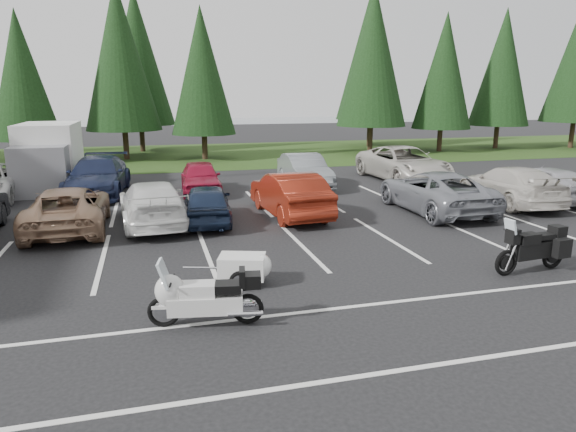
% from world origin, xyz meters
% --- Properties ---
extents(ground, '(120.00, 120.00, 0.00)m').
position_xyz_m(ground, '(0.00, 0.00, 0.00)').
color(ground, black).
rests_on(ground, ground).
extents(grass_strip, '(80.00, 16.00, 0.01)m').
position_xyz_m(grass_strip, '(0.00, 24.00, 0.01)').
color(grass_strip, '#203711').
rests_on(grass_strip, ground).
extents(lake_water, '(70.00, 50.00, 0.02)m').
position_xyz_m(lake_water, '(4.00, 55.00, 0.00)').
color(lake_water, slate).
rests_on(lake_water, ground).
extents(box_truck, '(2.40, 5.60, 2.90)m').
position_xyz_m(box_truck, '(-8.00, 12.50, 1.45)').
color(box_truck, silver).
rests_on(box_truck, ground).
extents(stall_markings, '(32.00, 16.00, 0.01)m').
position_xyz_m(stall_markings, '(0.00, 2.00, 0.00)').
color(stall_markings, silver).
rests_on(stall_markings, ground).
extents(conifer_3, '(3.87, 3.87, 9.02)m').
position_xyz_m(conifer_3, '(-10.50, 21.40, 5.27)').
color(conifer_3, '#332316').
rests_on(conifer_3, ground).
extents(conifer_4, '(4.80, 4.80, 11.17)m').
position_xyz_m(conifer_4, '(-5.00, 22.90, 6.53)').
color(conifer_4, '#332316').
rests_on(conifer_4, ground).
extents(conifer_5, '(4.14, 4.14, 9.63)m').
position_xyz_m(conifer_5, '(0.00, 21.60, 5.63)').
color(conifer_5, '#332316').
rests_on(conifer_5, ground).
extents(conifer_6, '(4.93, 4.93, 11.48)m').
position_xyz_m(conifer_6, '(12.00, 22.10, 6.71)').
color(conifer_6, '#332316').
rests_on(conifer_6, ground).
extents(conifer_7, '(4.27, 4.27, 9.94)m').
position_xyz_m(conifer_7, '(17.50, 21.80, 5.81)').
color(conifer_7, '#332316').
rests_on(conifer_7, ground).
extents(conifer_8, '(4.53, 4.53, 10.56)m').
position_xyz_m(conifer_8, '(23.00, 22.60, 6.17)').
color(conifer_8, '#332316').
rests_on(conifer_8, ground).
extents(conifer_back_b, '(4.97, 4.97, 11.58)m').
position_xyz_m(conifer_back_b, '(-4.00, 27.50, 6.77)').
color(conifer_back_b, '#332316').
rests_on(conifer_back_b, ground).
extents(conifer_back_c, '(5.50, 5.50, 12.81)m').
position_xyz_m(conifer_back_c, '(14.00, 26.80, 7.49)').
color(conifer_back_c, '#332316').
rests_on(conifer_back_c, ground).
extents(car_near_2, '(2.40, 5.05, 1.39)m').
position_xyz_m(car_near_2, '(-6.13, 4.48, 0.70)').
color(car_near_2, '#8D6B52').
rests_on(car_near_2, ground).
extents(car_near_3, '(2.36, 5.09, 1.44)m').
position_xyz_m(car_near_3, '(-3.54, 4.55, 0.72)').
color(car_near_3, white).
rests_on(car_near_3, ground).
extents(car_near_4, '(1.93, 4.02, 1.32)m').
position_xyz_m(car_near_4, '(-1.79, 4.33, 0.66)').
color(car_near_4, '#162139').
rests_on(car_near_4, ground).
extents(car_near_5, '(1.98, 4.84, 1.56)m').
position_xyz_m(car_near_5, '(1.15, 4.61, 0.78)').
color(car_near_5, maroon).
rests_on(car_near_5, ground).
extents(car_near_6, '(2.51, 5.40, 1.50)m').
position_xyz_m(car_near_6, '(6.46, 3.87, 0.75)').
color(car_near_6, gray).
rests_on(car_near_6, ground).
extents(car_near_7, '(2.44, 5.25, 1.48)m').
position_xyz_m(car_near_7, '(9.98, 4.25, 0.74)').
color(car_near_7, beige).
rests_on(car_near_7, ground).
extents(car_near_8, '(1.73, 4.28, 1.46)m').
position_xyz_m(car_near_8, '(11.71, 4.42, 0.73)').
color(car_near_8, '#ACABB0').
rests_on(car_near_8, ground).
extents(car_far_1, '(2.70, 5.69, 1.60)m').
position_xyz_m(car_far_1, '(-5.73, 10.43, 0.80)').
color(car_far_1, '#18213E').
rests_on(car_far_1, ground).
extents(car_far_2, '(1.80, 4.12, 1.38)m').
position_xyz_m(car_far_2, '(-1.47, 9.71, 0.69)').
color(car_far_2, maroon).
rests_on(car_far_2, ground).
extents(car_far_3, '(1.69, 4.62, 1.51)m').
position_xyz_m(car_far_3, '(3.32, 9.93, 0.76)').
color(car_far_3, slate).
rests_on(car_far_3, ground).
extents(car_far_4, '(3.06, 6.16, 1.68)m').
position_xyz_m(car_far_4, '(8.64, 10.47, 0.84)').
color(car_far_4, beige).
rests_on(car_far_4, ground).
extents(touring_motorcycle, '(2.46, 1.13, 1.31)m').
position_xyz_m(touring_motorcycle, '(-2.70, -3.58, 0.66)').
color(touring_motorcycle, silver).
rests_on(touring_motorcycle, ground).
extents(cargo_trailer, '(1.68, 1.25, 0.69)m').
position_xyz_m(cargo_trailer, '(-1.67, -1.63, 0.35)').
color(cargo_trailer, silver).
rests_on(cargo_trailer, ground).
extents(adventure_motorcycle, '(2.39, 1.03, 1.41)m').
position_xyz_m(adventure_motorcycle, '(5.21, -2.65, 0.71)').
color(adventure_motorcycle, black).
rests_on(adventure_motorcycle, ground).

